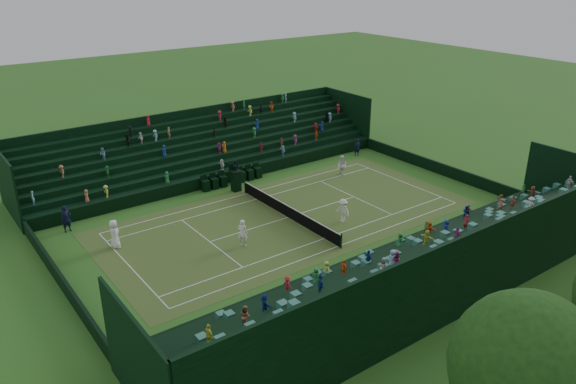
# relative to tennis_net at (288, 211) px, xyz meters

# --- Properties ---
(ground) EXTENTS (160.00, 160.00, 0.00)m
(ground) POSITION_rel_tennis_net_xyz_m (0.00, 0.00, -0.53)
(ground) COLOR #366A21
(ground) RESTS_ON ground
(court_surface) EXTENTS (12.97, 26.77, 0.01)m
(court_surface) POSITION_rel_tennis_net_xyz_m (0.00, 0.00, -0.52)
(court_surface) COLOR #317326
(court_surface) RESTS_ON ground
(perimeter_wall_north) EXTENTS (17.17, 0.20, 1.00)m
(perimeter_wall_north) POSITION_rel_tennis_net_xyz_m (0.00, 15.88, -0.03)
(perimeter_wall_north) COLOR black
(perimeter_wall_north) RESTS_ON ground
(perimeter_wall_south) EXTENTS (17.17, 0.20, 1.00)m
(perimeter_wall_south) POSITION_rel_tennis_net_xyz_m (0.00, -15.88, -0.03)
(perimeter_wall_south) COLOR black
(perimeter_wall_south) RESTS_ON ground
(perimeter_wall_east) EXTENTS (0.20, 31.77, 1.00)m
(perimeter_wall_east) POSITION_rel_tennis_net_xyz_m (8.48, 0.00, -0.03)
(perimeter_wall_east) COLOR black
(perimeter_wall_east) RESTS_ON ground
(perimeter_wall_west) EXTENTS (0.20, 31.77, 1.00)m
(perimeter_wall_west) POSITION_rel_tennis_net_xyz_m (-8.48, 0.00, -0.03)
(perimeter_wall_west) COLOR black
(perimeter_wall_west) RESTS_ON ground
(north_grandstand) EXTENTS (6.60, 32.00, 4.90)m
(north_grandstand) POSITION_rel_tennis_net_xyz_m (12.66, 0.00, 1.02)
(north_grandstand) COLOR black
(north_grandstand) RESTS_ON ground
(south_grandstand) EXTENTS (6.60, 32.00, 4.90)m
(south_grandstand) POSITION_rel_tennis_net_xyz_m (-12.66, 0.00, 1.02)
(south_grandstand) COLOR black
(south_grandstand) RESTS_ON ground
(tennis_net) EXTENTS (11.67, 0.10, 1.06)m
(tennis_net) POSITION_rel_tennis_net_xyz_m (0.00, 0.00, 0.00)
(tennis_net) COLOR black
(tennis_net) RESTS_ON ground
(umpire_chair) EXTENTS (0.82, 0.82, 2.57)m
(umpire_chair) POSITION_rel_tennis_net_xyz_m (-6.56, -0.38, 0.57)
(umpire_chair) COLOR black
(umpire_chair) RESTS_ON ground
(courtside_chairs) EXTENTS (0.59, 5.56, 1.28)m
(courtside_chairs) POSITION_rel_tennis_net_xyz_m (-7.99, 0.14, -0.04)
(courtside_chairs) COLOR black
(courtside_chairs) RESTS_ON ground
(player_near_west) EXTENTS (0.96, 0.65, 1.92)m
(player_near_west) POSITION_rel_tennis_net_xyz_m (-2.96, -11.65, 0.43)
(player_near_west) COLOR white
(player_near_west) RESTS_ON ground
(player_near_east) EXTENTS (0.81, 0.78, 1.86)m
(player_near_east) POSITION_rel_tennis_net_xyz_m (1.73, -4.90, 0.41)
(player_near_east) COLOR white
(player_near_east) RESTS_ON ground
(player_far_west) EXTENTS (0.99, 0.85, 1.79)m
(player_far_west) POSITION_rel_tennis_net_xyz_m (-4.12, 8.76, 0.37)
(player_far_west) COLOR white
(player_far_west) RESTS_ON ground
(player_far_east) EXTENTS (1.21, 0.84, 1.73)m
(player_far_east) POSITION_rel_tennis_net_xyz_m (2.82, 2.73, 0.34)
(player_far_east) COLOR white
(player_far_east) RESTS_ON ground
(line_judge_north) EXTENTS (0.56, 0.69, 1.63)m
(line_judge_north) POSITION_rel_tennis_net_xyz_m (-7.26, 13.42, 0.29)
(line_judge_north) COLOR black
(line_judge_north) RESTS_ON ground
(line_judge_south) EXTENTS (0.58, 0.77, 1.91)m
(line_judge_south) POSITION_rel_tennis_net_xyz_m (-7.12, -13.46, 0.43)
(line_judge_south) COLOR black
(line_judge_south) RESTS_ON ground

